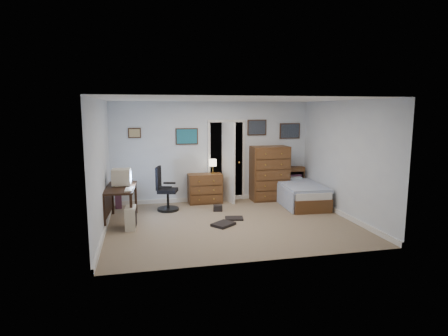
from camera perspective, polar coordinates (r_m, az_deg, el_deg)
The scene contains 15 objects.
floor at distance 7.77m, azimuth 1.11°, elevation -8.43°, with size 5.00×4.00×0.02m, color gray.
computer_desk at distance 8.03m, azimuth -16.07°, elevation -3.98°, with size 0.66×1.30×0.73m.
crt_monitor at distance 8.10m, azimuth -15.35°, elevation -1.33°, with size 0.40×0.37×0.35m.
keyboard at distance 7.63m, azimuth -14.29°, elevation -3.19°, with size 0.15×0.39×0.02m, color beige.
pc_tower at distance 7.56m, azimuth -14.01°, elevation -7.37°, with size 0.22×0.42×0.44m.
office_chair at distance 8.70m, azimuth -8.93°, elevation -3.88°, with size 0.61×0.61×1.02m.
media_stack at distance 9.12m, azimuth -15.83°, elevation -3.77°, with size 0.14×0.14×0.71m, color maroon.
low_dresser at distance 9.31m, azimuth -2.91°, elevation -3.12°, with size 0.82×0.41×0.73m, color brown.
table_lamp at distance 9.23m, azimuth -1.72°, elevation 0.74°, with size 0.19×0.19×0.36m.
doorway at distance 9.79m, azimuth -0.03°, elevation 1.26°, with size 0.96×1.12×2.05m.
tall_dresser at distance 9.64m, azimuth 6.92°, elevation -0.79°, with size 0.94×0.55×1.38m, color brown.
headboard_bookcase at distance 9.98m, azimuth 9.58°, elevation -2.03°, with size 0.91×0.25×0.82m.
bed at distance 9.34m, azimuth 11.43°, elevation -3.84°, with size 1.03×1.81×0.58m.
wall_posters at distance 9.49m, azimuth 1.67°, elevation 5.53°, with size 4.38×0.04×0.60m.
floor_clutter at distance 7.98m, azimuth 0.05°, elevation -7.61°, with size 0.80×1.47×0.13m.
Camera 1 is at (-1.75, -7.20, 2.30)m, focal length 30.00 mm.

